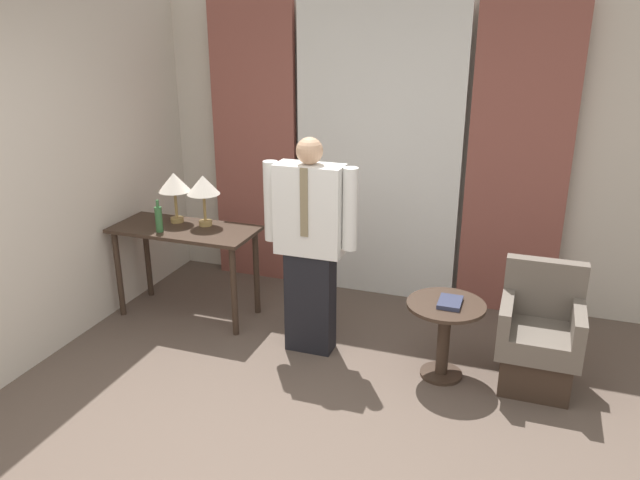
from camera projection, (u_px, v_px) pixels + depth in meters
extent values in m
cube|color=beige|center=(381.00, 146.00, 5.50)|extent=(10.00, 0.06, 2.70)
cube|color=white|center=(377.00, 155.00, 5.41)|extent=(1.45, 0.06, 2.58)
cube|color=brown|center=(255.00, 146.00, 5.77)|extent=(0.81, 0.06, 2.58)
cube|color=brown|center=(518.00, 166.00, 5.04)|extent=(0.81, 0.06, 2.58)
cube|color=#38281E|center=(184.00, 229.00, 5.15)|extent=(1.20, 0.54, 0.03)
cylinder|color=#38281E|center=(119.00, 274.00, 5.27)|extent=(0.05, 0.05, 0.75)
cylinder|color=#38281E|center=(234.00, 292.00, 4.93)|extent=(0.05, 0.05, 0.75)
cylinder|color=#38281E|center=(148.00, 257.00, 5.64)|extent=(0.05, 0.05, 0.75)
cylinder|color=#38281E|center=(256.00, 272.00, 5.30)|extent=(0.05, 0.05, 0.75)
cylinder|color=#9E7F47|center=(177.00, 220.00, 5.28)|extent=(0.11, 0.11, 0.04)
cylinder|color=#9E7F47|center=(176.00, 204.00, 5.24)|extent=(0.02, 0.02, 0.23)
cone|color=silver|center=(174.00, 182.00, 5.17)|extent=(0.27, 0.27, 0.16)
cylinder|color=#9E7F47|center=(206.00, 223.00, 5.20)|extent=(0.11, 0.11, 0.04)
cylinder|color=#9E7F47|center=(205.00, 207.00, 5.15)|extent=(0.02, 0.02, 0.23)
cone|color=silver|center=(203.00, 185.00, 5.09)|extent=(0.27, 0.27, 0.16)
cylinder|color=#336638|center=(159.00, 219.00, 5.02)|extent=(0.06, 0.06, 0.21)
cylinder|color=#336638|center=(157.00, 204.00, 4.97)|extent=(0.02, 0.02, 0.06)
cube|color=black|center=(310.00, 301.00, 4.72)|extent=(0.36, 0.19, 0.79)
cube|color=white|center=(310.00, 210.00, 4.47)|extent=(0.49, 0.22, 0.66)
cube|color=#847556|center=(304.00, 203.00, 4.34)|extent=(0.06, 0.01, 0.50)
cylinder|color=white|center=(271.00, 201.00, 4.55)|extent=(0.11, 0.11, 0.60)
cylinder|color=white|center=(350.00, 209.00, 4.36)|extent=(0.11, 0.11, 0.60)
sphere|color=tan|center=(310.00, 151.00, 4.32)|extent=(0.19, 0.19, 0.19)
cube|color=#38281E|center=(535.00, 368.00, 4.31)|extent=(0.46, 0.45, 0.29)
cube|color=#665B51|center=(539.00, 339.00, 4.23)|extent=(0.54, 0.53, 0.16)
cube|color=#665B51|center=(544.00, 288.00, 4.33)|extent=(0.54, 0.10, 0.41)
cube|color=#665B51|center=(506.00, 311.00, 4.25)|extent=(0.08, 0.53, 0.18)
cube|color=#665B51|center=(579.00, 322.00, 4.10)|extent=(0.08, 0.53, 0.18)
cylinder|color=#38281E|center=(441.00, 373.00, 4.48)|extent=(0.30, 0.30, 0.02)
cylinder|color=#38281E|center=(443.00, 341.00, 4.39)|extent=(0.09, 0.09, 0.54)
cylinder|color=#38281E|center=(446.00, 305.00, 4.30)|extent=(0.55, 0.55, 0.02)
cube|color=#2D334C|center=(450.00, 302.00, 4.27)|extent=(0.15, 0.22, 0.03)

